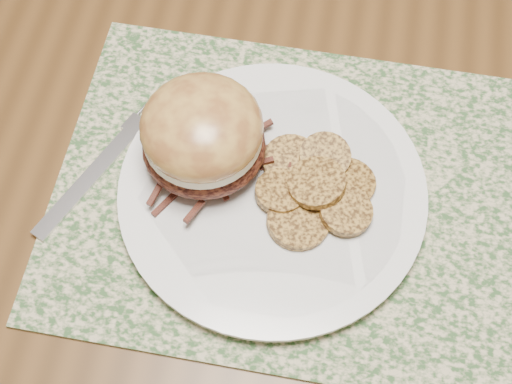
% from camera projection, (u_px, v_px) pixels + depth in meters
% --- Properties ---
extents(dining_table, '(1.50, 0.90, 0.75)m').
position_uv_depth(dining_table, '(485.00, 244.00, 0.72)').
color(dining_table, brown).
rests_on(dining_table, ground).
extents(placemat, '(0.45, 0.33, 0.00)m').
position_uv_depth(placemat, '(302.00, 196.00, 0.65)').
color(placemat, '#33562C').
rests_on(placemat, dining_table).
extents(dinner_plate, '(0.26, 0.26, 0.02)m').
position_uv_depth(dinner_plate, '(272.00, 192.00, 0.64)').
color(dinner_plate, white).
rests_on(dinner_plate, placemat).
extents(pork_sandwich, '(0.12, 0.12, 0.08)m').
position_uv_depth(pork_sandwich, '(203.00, 135.00, 0.61)').
color(pork_sandwich, black).
rests_on(pork_sandwich, dinner_plate).
extents(roasted_potatoes, '(0.12, 0.13, 0.03)m').
position_uv_depth(roasted_potatoes, '(314.00, 187.00, 0.63)').
color(roasted_potatoes, '#A67830').
rests_on(roasted_potatoes, dinner_plate).
extents(fork, '(0.09, 0.18, 0.00)m').
position_uv_depth(fork, '(105.00, 161.00, 0.66)').
color(fork, silver).
rests_on(fork, placemat).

